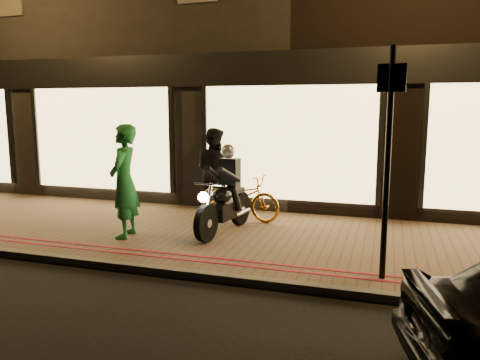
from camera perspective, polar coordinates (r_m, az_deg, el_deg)
name	(u,v)px	position (r m, az deg, el deg)	size (l,w,h in m)	color
ground	(226,284)	(6.44, -1.74, -12.61)	(90.00, 90.00, 0.00)	black
sidewalk	(264,240)	(8.24, 2.90, -7.34)	(50.00, 4.00, 0.12)	brown
kerb_stone	(227,279)	(6.47, -1.60, -11.96)	(50.00, 0.14, 0.12)	#59544C
red_kerb_lines	(238,263)	(6.89, -0.21, -10.06)	(50.00, 0.26, 0.01)	maroon
building_row	(324,44)	(14.90, 10.16, 16.04)	(48.00, 10.11, 8.50)	black
motorcycle	(225,199)	(8.39, -1.79, -2.29)	(0.65, 1.94, 1.59)	black
sign_post	(388,152)	(6.25, 17.60, 3.28)	(0.35, 0.09, 3.00)	black
bicycle_gold	(239,197)	(9.35, -0.13, -2.05)	(0.62, 1.77, 0.93)	orange
person_green	(124,181)	(8.25, -13.94, -0.17)	(0.71, 0.47, 1.96)	#1F7637
person_dark	(214,170)	(10.06, -3.20, 1.23)	(0.88, 0.68, 1.80)	black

